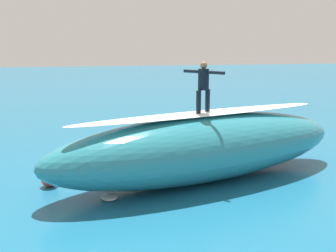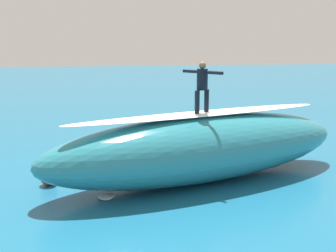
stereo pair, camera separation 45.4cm
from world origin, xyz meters
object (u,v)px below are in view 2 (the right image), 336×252
surfboard_riding (202,114)px  surfboard_paddling (140,158)px  surfer_paddling (137,154)px  buoy_marker (49,177)px  surfer_riding (202,83)px

surfboard_riding → surfboard_paddling: size_ratio=0.81×
surfer_paddling → buoy_marker: (2.80, 2.32, 0.06)m
surfboard_paddling → surfer_paddling: size_ratio=1.51×
surfboard_riding → surfer_paddling: surfboard_riding is taller
surfboard_riding → surfer_riding: 0.90m
surfer_riding → surfboard_paddling: surfer_riding is taller
surfboard_paddling → surfer_paddling: bearing=180.0°
surfer_riding → buoy_marker: 5.23m
surfboard_paddling → buoy_marker: bearing=-159.7°
surfboard_riding → buoy_marker: surfboard_riding is taller
surfer_riding → surfboard_riding: bearing=141.7°
buoy_marker → surfer_paddling: bearing=-140.4°
surfer_riding → buoy_marker: size_ratio=1.75×
surfer_paddling → buoy_marker: 3.63m
surfer_riding → surfboard_paddling: (1.57, -2.63, -2.90)m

